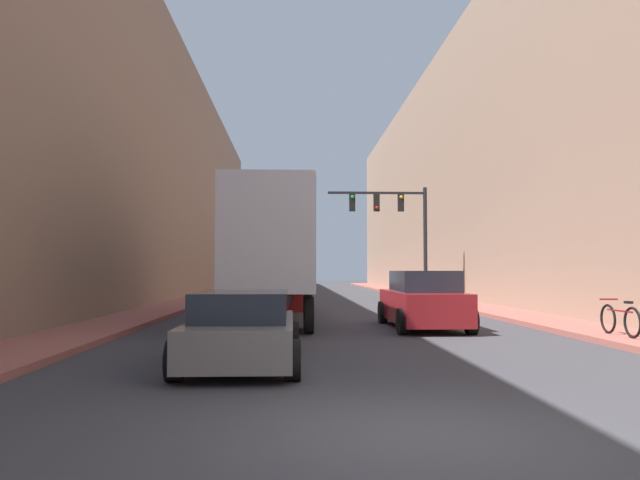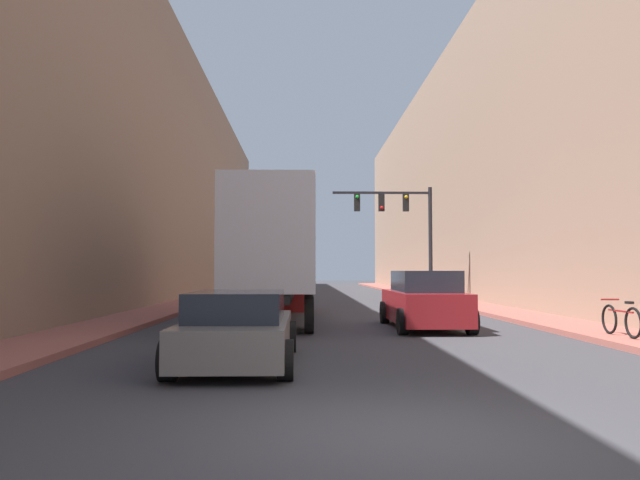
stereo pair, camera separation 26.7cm
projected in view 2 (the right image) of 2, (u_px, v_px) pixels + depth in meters
The scene contains 10 objects.
ground_plane at pixel (405, 436), 6.39m from camera, with size 200.00×200.00×0.00m, color #38383D.
sidewalk_right at pixel (436, 298), 36.53m from camera, with size 2.10×80.00×0.15m.
sidewalk_left at pixel (205, 298), 36.16m from camera, with size 2.10×80.00×0.15m.
building_right at pixel (502, 168), 37.01m from camera, with size 6.00×80.00×15.54m.
building_left at pixel (137, 170), 36.42m from camera, with size 6.00×80.00×15.14m.
semi_truck at pixel (276, 252), 21.64m from camera, with size 2.53×12.32×4.24m.
sedan_car at pixel (238, 329), 11.24m from camera, with size 2.04×4.68×1.32m.
suv_car at pixel (424, 301), 18.26m from camera, with size 2.09×4.93×1.69m.
traffic_signal_gantry at pixel (404, 221), 32.24m from camera, with size 5.17×0.35×6.02m.
parked_bicycle at pixel (621, 320), 14.65m from camera, with size 0.44×1.82×0.86m.
Camera 2 is at (-1.05, -6.45, 1.70)m, focal length 35.00 mm.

